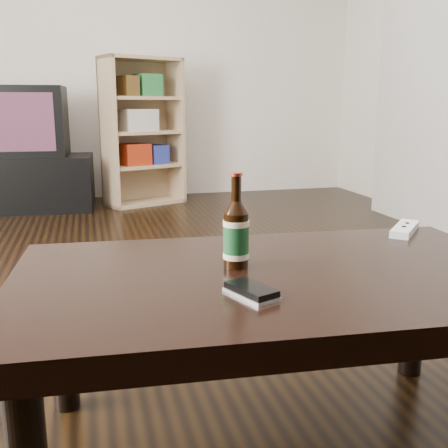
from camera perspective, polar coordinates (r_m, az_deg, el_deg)
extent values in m
cube|color=black|center=(2.20, -11.79, -10.38)|extent=(5.00, 6.00, 0.01)
cube|color=silver|center=(5.06, -14.53, 18.08)|extent=(5.00, 0.02, 2.70)
cube|color=black|center=(4.65, -20.98, 4.19)|extent=(1.15, 0.63, 0.44)
cube|color=black|center=(4.61, -21.48, 10.35)|extent=(0.77, 0.51, 0.56)
cube|color=maroon|center=(4.38, -22.03, 10.22)|extent=(0.61, 0.04, 0.45)
cube|color=tan|center=(4.48, -12.48, 9.59)|extent=(0.14, 0.30, 1.24)
cube|color=tan|center=(4.78, -5.35, 10.01)|extent=(0.14, 0.30, 1.24)
cube|color=tan|center=(4.63, -9.07, 17.36)|extent=(0.74, 0.53, 0.03)
cube|color=tan|center=(4.69, -8.55, 2.39)|extent=(0.74, 0.53, 0.03)
cube|color=tan|center=(4.74, -9.60, 9.87)|extent=(0.63, 0.28, 1.24)
cube|color=tan|center=(4.64, -8.68, 6.28)|extent=(0.67, 0.49, 0.03)
cube|color=tan|center=(4.62, -8.80, 9.82)|extent=(0.67, 0.49, 0.03)
cube|color=tan|center=(4.61, -8.93, 13.39)|extent=(0.67, 0.49, 0.03)
cube|color=#9B270E|center=(4.57, -9.68, 7.48)|extent=(0.28, 0.26, 0.18)
cube|color=navy|center=(4.67, -7.36, 7.54)|extent=(0.21, 0.23, 0.16)
cube|color=#BAB3A6|center=(4.58, -9.27, 11.10)|extent=(0.34, 0.28, 0.18)
cube|color=#236D32|center=(4.62, -8.32, 14.71)|extent=(0.25, 0.25, 0.18)
cube|color=#4E3515|center=(4.54, -10.40, 14.56)|extent=(0.18, 0.22, 0.16)
cube|color=black|center=(1.26, 5.84, -6.47)|extent=(1.29, 0.81, 0.06)
cylinder|color=black|center=(1.58, -17.12, -12.13)|extent=(0.08, 0.08, 0.40)
cylinder|color=black|center=(1.80, 19.95, -9.18)|extent=(0.08, 0.08, 0.40)
cylinder|color=black|center=(1.26, 1.32, -1.79)|extent=(0.07, 0.07, 0.13)
cylinder|color=#164C22|center=(1.26, 1.32, -1.67)|extent=(0.08, 0.08, 0.08)
cylinder|color=#F4EBC7|center=(1.25, 1.33, 0.11)|extent=(0.08, 0.08, 0.01)
cylinder|color=#F4EBC7|center=(1.27, 1.31, -3.42)|extent=(0.08, 0.08, 0.01)
cone|color=black|center=(1.25, 1.34, 1.86)|extent=(0.07, 0.07, 0.03)
cylinder|color=black|center=(1.24, 1.35, 3.88)|extent=(0.03, 0.03, 0.06)
cylinder|color=#99341F|center=(1.23, 1.35, 5.43)|extent=(0.04, 0.04, 0.01)
cube|color=silver|center=(1.10, 2.99, -7.60)|extent=(0.10, 0.13, 0.01)
cube|color=black|center=(1.09, 2.99, -7.18)|extent=(0.10, 0.13, 0.02)
cylinder|color=silver|center=(1.07, 4.17, -7.34)|extent=(0.03, 0.03, 0.00)
cube|color=silver|center=(1.71, 19.09, -0.51)|extent=(0.18, 0.18, 0.02)
cylinder|color=black|center=(1.74, 19.30, 0.10)|extent=(0.02, 0.02, 0.00)
cylinder|color=black|center=(1.69, 18.99, -0.26)|extent=(0.02, 0.02, 0.00)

